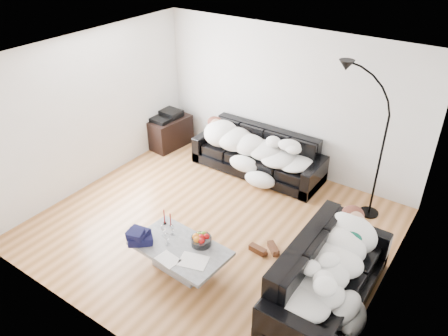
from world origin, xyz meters
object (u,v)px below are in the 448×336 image
Objects in this scene: sleeper_right at (331,261)px; coffee_table at (181,258)px; sofa_right at (329,275)px; candle_right at (171,220)px; sofa_back at (258,153)px; wine_glass_b at (164,231)px; floor_lamp at (381,157)px; candle_left at (164,217)px; sleeper_back at (257,143)px; shoes at (265,249)px; fruit_bowl at (201,239)px; av_cabinet at (168,131)px; stereo at (167,115)px; wine_glass_a at (172,230)px; wine_glass_c at (167,239)px.

sleeper_right reaches higher than coffee_table.
sleeper_right is 1.40× the size of coffee_table.
sofa_right is 9.60× the size of candle_right.
coffee_table is at bearing -80.77° from sofa_back.
sleeper_right is 2.23m from wine_glass_b.
candle_right is 3.23m from floor_lamp.
sleeper_right is 7.37× the size of candle_left.
floor_lamp is (2.18, 2.41, 0.55)m from candle_left.
sleeper_right reaches higher than sleeper_back.
shoes is (1.15, 0.67, -0.43)m from candle_right.
candle_right is (0.11, 0.00, -0.01)m from candle_left.
fruit_bowl is 0.32× the size of av_cabinet.
av_cabinet is (-4.34, 2.05, -0.12)m from sofa_right.
shoes is at bearing -25.45° from stereo.
sofa_right is at bearing 12.35° from wine_glass_a.
sofa_back reaches higher than wine_glass_a.
wine_glass_a is 0.35× the size of stereo.
sofa_right is 1.03× the size of sleeper_back.
stereo is at bearing 132.02° from wine_glass_a.
floor_lamp is (2.01, 2.62, 0.58)m from wine_glass_b.
wine_glass_a is 0.18× the size of av_cabinet.
fruit_bowl reaches higher than shoes.
sleeper_back reaches higher than candle_left.
fruit_bowl is 1.27× the size of candle_right.
stereo is at bearing 130.85° from wine_glass_c.
sleeper_right is 0.86× the size of floor_lamp.
av_cabinet is 4.26m from floor_lamp.
sleeper_back is 2.34× the size of av_cabinet.
wine_glass_b is (-2.16, -0.54, -0.17)m from sleeper_right.
shoes is 0.50× the size of av_cabinet.
sleeper_right is 2.06× the size of av_cabinet.
sofa_back reaches higher than wine_glass_c.
sofa_back reaches higher than candle_left.
sofa_right is 4.78× the size of shoes.
sleeper_back is 8.38× the size of candle_left.
av_cabinet is (-2.12, 2.38, -0.18)m from candle_right.
floor_lamp is (1.69, 2.67, 0.86)m from coffee_table.
sofa_back is at bearing 140.74° from shoes.
wine_glass_a reaches higher than shoes.
sofa_right is 4.80m from av_cabinet.
floor_lamp is at bearing 49.27° from candle_right.
candle_right is at bearing 123.81° from wine_glass_c.
floor_lamp reaches higher than wine_glass_b.
sleeper_back is 2.45m from candle_left.
wine_glass_a is 3.24m from floor_lamp.
sofa_back is at bearing 9.52° from av_cabinet.
candle_left is at bearing 98.20° from sleeper_right.
candle_left is at bearing -109.70° from floor_lamp.
coffee_table is (0.45, -2.75, -0.21)m from sofa_back.
shoes is 2.20m from floor_lamp.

